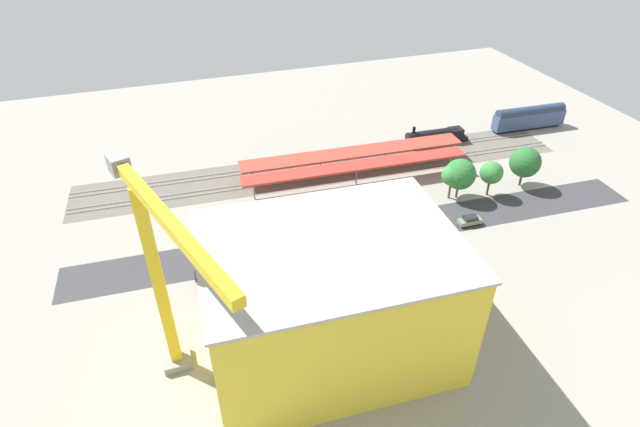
# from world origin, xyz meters

# --- Properties ---
(ground_plane) EXTENTS (170.76, 170.76, 0.00)m
(ground_plane) POSITION_xyz_m (0.00, 0.00, 0.00)
(ground_plane) COLOR gray
(ground_plane) RESTS_ON ground
(rail_bed) EXTENTS (107.26, 18.92, 0.01)m
(rail_bed) POSITION_xyz_m (0.00, -21.03, 0.00)
(rail_bed) COLOR #665E54
(rail_bed) RESTS_ON ground
(street_asphalt) EXTENTS (107.03, 14.00, 0.01)m
(street_asphalt) POSITION_xyz_m (0.00, 3.63, 0.00)
(street_asphalt) COLOR #38383D
(street_asphalt) RESTS_ON ground
(track_rails) EXTENTS (106.61, 12.50, 0.12)m
(track_rails) POSITION_xyz_m (0.00, -21.03, 0.18)
(track_rails) COLOR #9E9EA8
(track_rails) RESTS_ON ground
(platform_canopy_near) EXTENTS (47.81, 6.25, 4.56)m
(platform_canopy_near) POSITION_xyz_m (-3.75, -12.74, 4.32)
(platform_canopy_near) COLOR #B73328
(platform_canopy_near) RESTS_ON ground
(platform_canopy_far) EXTENTS (49.57, 7.43, 4.13)m
(platform_canopy_far) POSITION_xyz_m (-5.53, -19.11, 3.92)
(platform_canopy_far) COLOR #C63D2D
(platform_canopy_far) RESTS_ON ground
(locomotive) EXTENTS (15.73, 3.38, 5.02)m
(locomotive) POSITION_xyz_m (-28.97, -23.99, 1.76)
(locomotive) COLOR black
(locomotive) RESTS_ON ground
(passenger_coach) EXTENTS (19.21, 3.70, 5.95)m
(passenger_coach) POSITION_xyz_m (-54.66, -23.99, 3.14)
(passenger_coach) COLOR black
(passenger_coach) RESTS_ON ground
(parked_car_0) EXTENTS (4.50, 1.87, 1.83)m
(parked_car_0) POSITION_xyz_m (-18.42, 7.37, 0.81)
(parked_car_0) COLOR black
(parked_car_0) RESTS_ON ground
(parked_car_1) EXTENTS (4.87, 2.31, 1.58)m
(parked_car_1) POSITION_xyz_m (-12.37, 7.25, 0.70)
(parked_car_1) COLOR black
(parked_car_1) RESTS_ON ground
(parked_car_2) EXTENTS (4.27, 1.76, 1.79)m
(parked_car_2) POSITION_xyz_m (-4.89, 6.92, 0.79)
(parked_car_2) COLOR black
(parked_car_2) RESTS_ON ground
(parked_car_3) EXTENTS (4.16, 1.94, 1.84)m
(parked_car_3) POSITION_xyz_m (1.35, 7.15, 0.81)
(parked_car_3) COLOR black
(parked_car_3) RESTS_ON ground
(parked_car_4) EXTENTS (4.36, 2.14, 1.81)m
(parked_car_4) POSITION_xyz_m (8.41, 6.83, 0.79)
(parked_car_4) COLOR black
(parked_car_4) RESTS_ON ground
(parked_car_5) EXTENTS (4.23, 2.08, 1.78)m
(parked_car_5) POSITION_xyz_m (16.20, 6.93, 0.79)
(parked_car_5) COLOR black
(parked_car_5) RESTS_ON ground
(parked_car_6) EXTENTS (4.52, 1.99, 1.74)m
(parked_car_6) POSITION_xyz_m (22.92, 7.07, 0.78)
(parked_car_6) COLOR black
(parked_car_6) RESTS_ON ground
(parked_car_7) EXTENTS (4.84, 1.97, 1.75)m
(parked_car_7) POSITION_xyz_m (29.57, 6.87, 0.77)
(parked_car_7) COLOR black
(parked_car_7) RESTS_ON ground
(construction_building) EXTENTS (32.36, 24.15, 17.70)m
(construction_building) POSITION_xyz_m (15.80, 26.16, 8.85)
(construction_building) COLOR yellow
(construction_building) RESTS_ON ground
(construction_roof_slab) EXTENTS (32.99, 24.78, 0.40)m
(construction_roof_slab) POSITION_xyz_m (15.80, 26.16, 17.90)
(construction_roof_slab) COLOR #ADA89E
(construction_roof_slab) RESTS_ON construction_building
(tower_crane) EXTENTS (10.29, 26.79, 29.67)m
(tower_crane) POSITION_xyz_m (35.37, 25.06, 17.98)
(tower_crane) COLOR gray
(tower_crane) RESTS_ON ground
(box_truck_0) EXTENTS (8.59, 2.64, 3.50)m
(box_truck_0) POSITION_xyz_m (27.15, 10.36, 1.70)
(box_truck_0) COLOR black
(box_truck_0) RESTS_ON ground
(box_truck_1) EXTENTS (9.12, 3.34, 3.36)m
(box_truck_1) POSITION_xyz_m (21.98, 8.91, 1.64)
(box_truck_1) COLOR black
(box_truck_1) RESTS_ON ground
(box_truck_2) EXTENTS (9.99, 2.62, 3.56)m
(box_truck_2) POSITION_xyz_m (10.53, 10.04, 1.73)
(box_truck_2) COLOR black
(box_truck_2) RESTS_ON ground
(street_tree_0) EXTENTS (4.55, 4.55, 7.47)m
(street_tree_0) POSITION_xyz_m (-27.36, -0.42, 5.17)
(street_tree_0) COLOR brown
(street_tree_0) RESTS_ON ground
(street_tree_1) EXTENTS (4.01, 4.01, 6.48)m
(street_tree_1) POSITION_xyz_m (7.47, -1.54, 4.45)
(street_tree_1) COLOR brown
(street_tree_1) RESTS_ON ground
(street_tree_2) EXTENTS (6.26, 6.26, 8.58)m
(street_tree_2) POSITION_xyz_m (-35.99, -1.51, 5.44)
(street_tree_2) COLOR brown
(street_tree_2) RESTS_ON ground
(street_tree_3) EXTENTS (4.17, 4.17, 6.48)m
(street_tree_3) POSITION_xyz_m (3.59, -1.37, 4.37)
(street_tree_3) COLOR brown
(street_tree_3) RESTS_ON ground
(street_tree_4) EXTENTS (6.11, 6.11, 8.40)m
(street_tree_4) POSITION_xyz_m (-21.00, -1.61, 5.34)
(street_tree_4) COLOR brown
(street_tree_4) RESTS_ON ground
(street_tree_5) EXTENTS (4.21, 4.21, 7.35)m
(street_tree_5) POSITION_xyz_m (-19.43, -1.87, 5.21)
(street_tree_5) COLOR brown
(street_tree_5) RESTS_ON ground
(traffic_light) EXTENTS (0.50, 0.36, 6.38)m
(traffic_light) POSITION_xyz_m (13.49, -0.70, 4.24)
(traffic_light) COLOR #333333
(traffic_light) RESTS_ON ground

